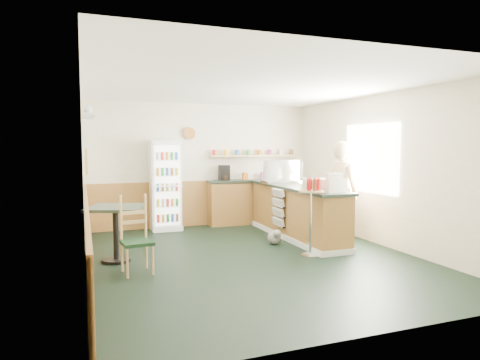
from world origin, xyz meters
name	(u,v)px	position (x,y,z in m)	size (l,w,h in m)	color
ground	(252,258)	(0.00, 0.00, 0.00)	(6.00, 6.00, 0.00)	black
room_envelope	(224,161)	(-0.23, 0.73, 1.52)	(5.04, 6.02, 2.72)	#EBE4C8
service_counter	(296,214)	(1.35, 1.07, 0.46)	(0.68, 3.01, 1.01)	#A16C33
back_counter	(255,199)	(1.19, 2.80, 0.55)	(2.24, 0.42, 1.69)	#A16C33
drinks_fridge	(165,185)	(-0.87, 2.74, 0.94)	(0.62, 0.53, 1.89)	white
display_case	(282,172)	(1.35, 1.73, 1.24)	(0.81, 0.42, 0.46)	silver
cash_register	(328,185)	(1.35, -0.06, 1.12)	(0.38, 0.40, 0.22)	beige
shopkeeper	(343,191)	(2.05, 0.56, 0.93)	(0.62, 0.45, 1.87)	tan
condiment_stand	(311,204)	(0.93, -0.22, 0.85)	(0.40, 0.40, 1.25)	silver
newspaper_rack	(278,208)	(0.99, 1.13, 0.59)	(0.09, 0.46, 0.72)	black
cafe_table	(116,223)	(-2.05, 0.52, 0.60)	(0.99, 0.99, 0.86)	black
cafe_chair	(136,232)	(-1.82, -0.13, 0.57)	(0.45, 0.45, 1.09)	black
dog_doorstop	(275,237)	(0.72, 0.70, 0.14)	(0.24, 0.31, 0.29)	gray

